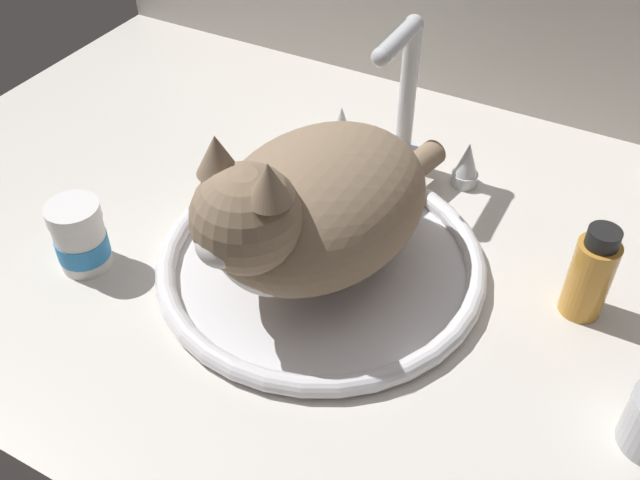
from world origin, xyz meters
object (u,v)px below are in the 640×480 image
(faucet, at_px, (402,115))
(pill_bottle, at_px, (80,238))
(sink_basin, at_px, (320,261))
(cat, at_px, (308,208))
(amber_bottle, at_px, (590,274))

(faucet, distance_m, pill_bottle, 0.39)
(sink_basin, height_order, pill_bottle, pill_bottle)
(sink_basin, distance_m, cat, 0.09)
(sink_basin, distance_m, amber_bottle, 0.27)
(faucet, bearing_deg, cat, -90.96)
(cat, bearing_deg, sink_basin, 78.06)
(pill_bottle, xyz_separation_m, amber_bottle, (0.48, 0.19, 0.01))
(faucet, relative_size, pill_bottle, 2.53)
(faucet, distance_m, amber_bottle, 0.29)
(faucet, xyz_separation_m, amber_bottle, (0.26, -0.13, -0.03))
(amber_bottle, bearing_deg, sink_basin, -164.55)
(faucet, bearing_deg, pill_bottle, -125.04)
(sink_basin, distance_m, faucet, 0.22)
(sink_basin, bearing_deg, pill_bottle, -153.11)
(faucet, bearing_deg, amber_bottle, -27.45)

